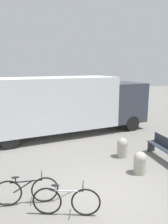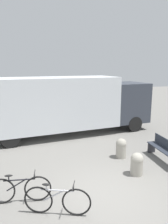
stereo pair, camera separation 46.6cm
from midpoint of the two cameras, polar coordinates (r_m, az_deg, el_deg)
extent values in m
plane|color=slate|center=(6.99, 7.05, -20.30)|extent=(60.00, 60.00, 0.00)
cube|color=silver|center=(11.63, -8.24, 2.26)|extent=(7.69, 3.30, 2.70)
cube|color=#333842|center=(13.60, 11.72, 2.65)|extent=(2.37, 2.53, 2.30)
cylinder|color=black|center=(14.66, 9.31, -1.16)|extent=(0.91, 0.39, 0.88)
cylinder|color=black|center=(13.01, 14.02, -3.04)|extent=(0.91, 0.39, 0.88)
cylinder|color=black|center=(12.62, -18.27, -3.75)|extent=(0.91, 0.39, 0.88)
cylinder|color=black|center=(10.65, -17.46, -6.57)|extent=(0.91, 0.39, 0.88)
cube|color=#282D38|center=(9.37, 21.44, -9.20)|extent=(0.49, 1.95, 0.04)
cube|color=#282D38|center=(9.40, 22.46, -7.98)|extent=(0.12, 1.93, 0.41)
cube|color=#2D2D33|center=(10.17, 18.49, -8.78)|extent=(0.34, 0.07, 0.46)
torus|color=black|center=(6.63, -18.83, -19.02)|extent=(0.75, 0.14, 0.75)
torus|color=black|center=(6.52, -9.84, -19.12)|extent=(0.75, 0.14, 0.75)
cylinder|color=black|center=(6.41, -14.52, -16.82)|extent=(0.83, 0.14, 0.04)
cylinder|color=black|center=(6.49, -15.13, -17.91)|extent=(0.56, 0.10, 0.35)
cylinder|color=black|center=(6.42, -17.04, -16.30)|extent=(0.03, 0.03, 0.12)
ellipsoid|color=black|center=(6.38, -17.08, -15.65)|extent=(0.23, 0.12, 0.05)
cylinder|color=black|center=(6.33, -10.66, -16.18)|extent=(0.03, 0.03, 0.16)
cylinder|color=black|center=(6.30, -10.69, -15.54)|extent=(0.08, 0.44, 0.02)
torus|color=black|center=(6.06, -9.52, -21.74)|extent=(0.72, 0.30, 0.75)
torus|color=black|center=(5.91, 0.47, -22.53)|extent=(0.72, 0.30, 0.75)
cylinder|color=silver|center=(5.80, -4.66, -19.75)|extent=(0.79, 0.32, 0.04)
cylinder|color=silver|center=(5.89, -5.38, -20.86)|extent=(0.54, 0.23, 0.35)
cylinder|color=silver|center=(5.82, -7.43, -19.00)|extent=(0.03, 0.03, 0.12)
ellipsoid|color=black|center=(5.78, -7.46, -18.30)|extent=(0.24, 0.16, 0.05)
cylinder|color=black|center=(5.71, -0.30, -19.34)|extent=(0.03, 0.03, 0.16)
cylinder|color=black|center=(5.67, -0.30, -18.66)|extent=(0.18, 0.42, 0.02)
cylinder|color=#9E998C|center=(8.08, 15.25, -13.64)|extent=(0.42, 0.42, 0.57)
sphere|color=#9E998C|center=(7.96, 15.37, -11.78)|extent=(0.44, 0.44, 0.44)
cylinder|color=#9E998C|center=(9.30, 11.09, -9.88)|extent=(0.42, 0.42, 0.60)
sphere|color=#9E998C|center=(9.20, 11.16, -8.15)|extent=(0.44, 0.44, 0.44)
camera|label=1|loc=(0.23, -88.66, 0.28)|focal=35.00mm
camera|label=2|loc=(0.23, 91.34, -0.28)|focal=35.00mm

